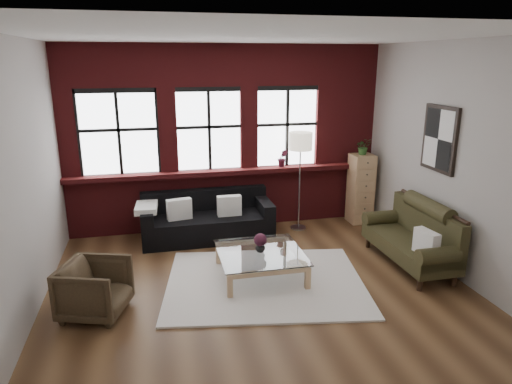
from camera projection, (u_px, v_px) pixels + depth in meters
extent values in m
plane|color=#4C301B|center=(259.00, 287.00, 6.13)|extent=(5.50, 5.50, 0.00)
plane|color=white|center=(259.00, 36.00, 5.24)|extent=(5.50, 5.50, 0.00)
plane|color=#A9A39D|center=(226.00, 139.00, 8.02)|extent=(5.50, 0.00, 5.50)
plane|color=#A9A39D|center=(339.00, 248.00, 3.35)|extent=(5.50, 0.00, 5.50)
plane|color=#A9A39D|center=(20.00, 184.00, 5.08)|extent=(0.00, 5.00, 5.00)
plane|color=#A9A39D|center=(453.00, 160.00, 6.29)|extent=(0.00, 5.00, 5.00)
cube|color=maroon|center=(228.00, 171.00, 8.04)|extent=(5.50, 0.30, 0.08)
cube|color=silver|center=(265.00, 282.00, 6.22)|extent=(2.96, 2.50, 0.03)
cube|color=white|center=(179.00, 209.00, 7.45)|extent=(0.42, 0.21, 0.34)
cube|color=white|center=(229.00, 206.00, 7.63)|extent=(0.40, 0.14, 0.34)
cube|color=white|center=(426.00, 243.00, 6.11)|extent=(0.19, 0.40, 0.34)
imported|color=#382C1C|center=(95.00, 289.00, 5.38)|extent=(0.91, 0.90, 0.66)
imported|color=#B2B2B2|center=(260.00, 247.00, 6.29)|extent=(0.16, 0.16, 0.14)
sphere|color=#4B1A2D|center=(260.00, 240.00, 6.26)|extent=(0.18, 0.18, 0.18)
cube|color=tan|center=(361.00, 189.00, 8.43)|extent=(0.39, 0.39, 1.28)
imported|color=#2D5923|center=(363.00, 146.00, 8.20)|extent=(0.30, 0.26, 0.30)
imported|color=#4B1A2D|center=(283.00, 158.00, 8.17)|extent=(0.20, 0.17, 0.32)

